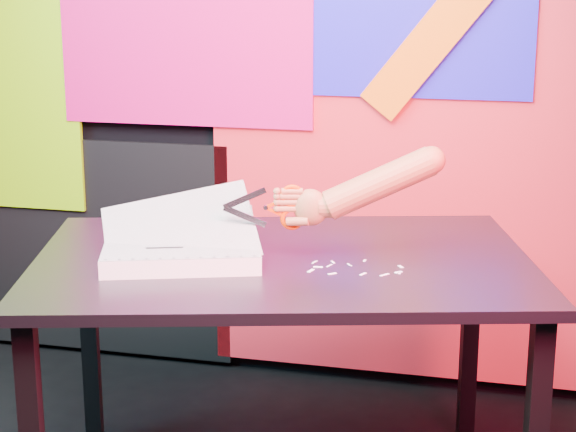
# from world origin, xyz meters

# --- Properties ---
(room) EXTENTS (3.01, 3.01, 2.71)m
(room) POSITION_xyz_m (0.00, 0.00, 1.35)
(room) COLOR black
(room) RESTS_ON ground
(backdrop) EXTENTS (2.88, 0.05, 2.08)m
(backdrop) POSITION_xyz_m (0.06, 1.46, 0.96)
(backdrop) COLOR red
(backdrop) RESTS_ON ground
(work_table) EXTENTS (1.51, 1.20, 0.75)m
(work_table) POSITION_xyz_m (0.34, 0.55, 0.67)
(work_table) COLOR black
(work_table) RESTS_ON ground
(printout_stack) EXTENTS (0.49, 0.42, 0.21)m
(printout_stack) POSITION_xyz_m (0.09, 0.45, 0.78)
(printout_stack) COLOR white
(printout_stack) RESTS_ON work_table
(scissors) EXTENTS (0.21, 0.06, 0.12)m
(scissors) POSITION_xyz_m (0.36, 0.53, 0.89)
(scissors) COLOR #ACACAC
(scissors) RESTS_ON printout_stack
(hand_forearm) EXTENTS (0.43, 0.15, 0.21)m
(hand_forearm) POSITION_xyz_m (0.56, 0.58, 0.95)
(hand_forearm) COLOR brown
(hand_forearm) RESTS_ON work_table
(paper_clippings) EXTENTS (0.24, 0.15, 0.00)m
(paper_clippings) POSITION_xyz_m (0.54, 0.49, 0.75)
(paper_clippings) COLOR white
(paper_clippings) RESTS_ON work_table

